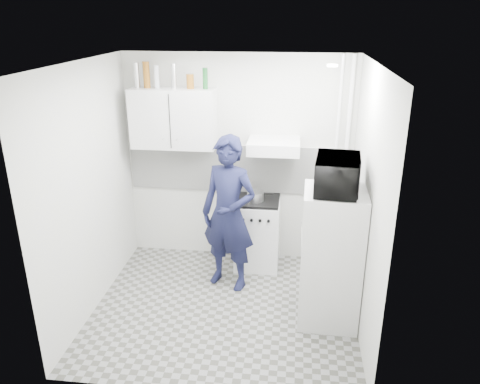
# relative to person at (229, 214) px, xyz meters

# --- Properties ---
(floor) EXTENTS (2.80, 2.80, 0.00)m
(floor) POSITION_rel_person_xyz_m (0.02, -0.50, -0.90)
(floor) COLOR gray
(floor) RESTS_ON ground
(ceiling) EXTENTS (2.80, 2.80, 0.00)m
(ceiling) POSITION_rel_person_xyz_m (0.02, -0.50, 1.70)
(ceiling) COLOR white
(ceiling) RESTS_ON wall_back
(wall_back) EXTENTS (2.80, 0.00, 2.80)m
(wall_back) POSITION_rel_person_xyz_m (0.02, 0.75, 0.40)
(wall_back) COLOR beige
(wall_back) RESTS_ON floor
(wall_left) EXTENTS (0.00, 2.60, 2.60)m
(wall_left) POSITION_rel_person_xyz_m (-1.38, -0.50, 0.40)
(wall_left) COLOR beige
(wall_left) RESTS_ON floor
(wall_right) EXTENTS (0.00, 2.60, 2.60)m
(wall_right) POSITION_rel_person_xyz_m (1.42, -0.50, 0.40)
(wall_right) COLOR beige
(wall_right) RESTS_ON floor
(person) EXTENTS (0.76, 0.63, 1.80)m
(person) POSITION_rel_person_xyz_m (0.00, 0.00, 0.00)
(person) COLOR black
(person) RESTS_ON floor
(stove) EXTENTS (0.54, 0.54, 0.87)m
(stove) POSITION_rel_person_xyz_m (0.29, 0.50, -0.47)
(stove) COLOR white
(stove) RESTS_ON floor
(fridge) EXTENTS (0.61, 0.61, 1.44)m
(fridge) POSITION_rel_person_xyz_m (1.12, -0.54, -0.18)
(fridge) COLOR silver
(fridge) RESTS_ON floor
(stove_top) EXTENTS (0.52, 0.52, 0.03)m
(stove_top) POSITION_rel_person_xyz_m (0.29, 0.50, -0.02)
(stove_top) COLOR black
(stove_top) RESTS_ON stove
(saucepan) EXTENTS (0.20, 0.20, 0.11)m
(saucepan) POSITION_rel_person_xyz_m (0.26, 0.45, 0.05)
(saucepan) COLOR silver
(saucepan) RESTS_ON stove_top
(microwave) EXTENTS (0.63, 0.46, 0.33)m
(microwave) POSITION_rel_person_xyz_m (1.12, -0.54, 0.70)
(microwave) COLOR black
(microwave) RESTS_ON fridge
(bottle_a) EXTENTS (0.07, 0.07, 0.29)m
(bottle_a) POSITION_rel_person_xyz_m (-1.15, 0.58, 1.44)
(bottle_a) COLOR silver
(bottle_a) RESTS_ON upper_cabinet
(bottle_b) EXTENTS (0.08, 0.08, 0.30)m
(bottle_b) POSITION_rel_person_xyz_m (-1.03, 0.58, 1.45)
(bottle_b) COLOR brown
(bottle_b) RESTS_ON upper_cabinet
(bottle_c) EXTENTS (0.06, 0.06, 0.26)m
(bottle_c) POSITION_rel_person_xyz_m (-0.91, 0.58, 1.43)
(bottle_c) COLOR #B2B7BC
(bottle_c) RESTS_ON upper_cabinet
(bottle_d) EXTENTS (0.06, 0.06, 0.28)m
(bottle_d) POSITION_rel_person_xyz_m (-0.71, 0.58, 1.44)
(bottle_d) COLOR silver
(bottle_d) RESTS_ON upper_cabinet
(canister_b) EXTENTS (0.09, 0.09, 0.17)m
(canister_b) POSITION_rel_person_xyz_m (-0.52, 0.58, 1.38)
(canister_b) COLOR brown
(canister_b) RESTS_ON upper_cabinet
(bottle_e) EXTENTS (0.06, 0.06, 0.24)m
(bottle_e) POSITION_rel_person_xyz_m (-0.34, 0.58, 1.42)
(bottle_e) COLOR #144C1E
(bottle_e) RESTS_ON upper_cabinet
(upper_cabinet) EXTENTS (1.00, 0.35, 0.70)m
(upper_cabinet) POSITION_rel_person_xyz_m (-0.73, 0.58, 0.95)
(upper_cabinet) COLOR silver
(upper_cabinet) RESTS_ON wall_back
(range_hood) EXTENTS (0.60, 0.50, 0.14)m
(range_hood) POSITION_rel_person_xyz_m (0.47, 0.50, 0.67)
(range_hood) COLOR white
(range_hood) RESTS_ON wall_back
(backsplash) EXTENTS (2.74, 0.03, 0.60)m
(backsplash) POSITION_rel_person_xyz_m (0.02, 0.74, 0.30)
(backsplash) COLOR white
(backsplash) RESTS_ON wall_back
(pipe_a) EXTENTS (0.05, 0.05, 2.60)m
(pipe_a) POSITION_rel_person_xyz_m (1.32, 0.67, 0.40)
(pipe_a) COLOR white
(pipe_a) RESTS_ON floor
(pipe_b) EXTENTS (0.04, 0.04, 2.60)m
(pipe_b) POSITION_rel_person_xyz_m (1.20, 0.67, 0.40)
(pipe_b) COLOR white
(pipe_b) RESTS_ON floor
(ceiling_spot_fixture) EXTENTS (0.10, 0.10, 0.02)m
(ceiling_spot_fixture) POSITION_rel_person_xyz_m (1.02, -0.30, 1.67)
(ceiling_spot_fixture) COLOR white
(ceiling_spot_fixture) RESTS_ON ceiling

